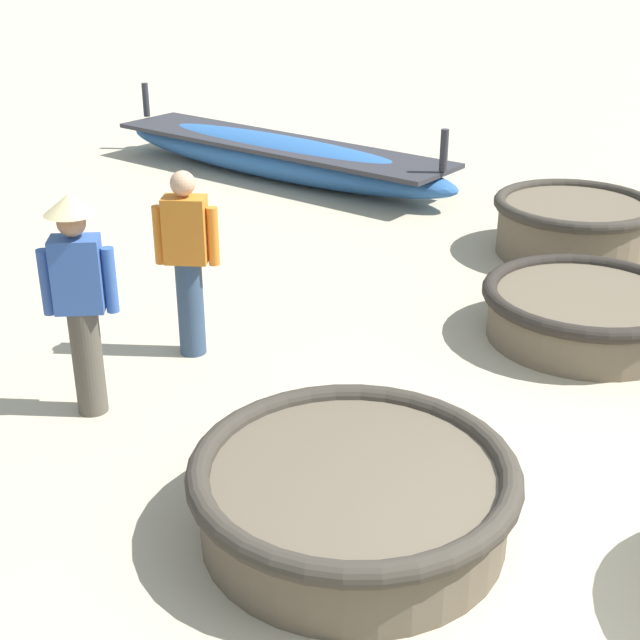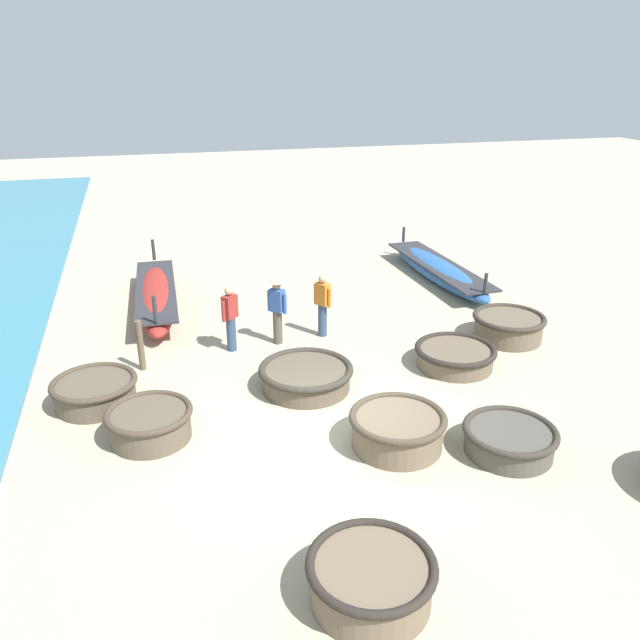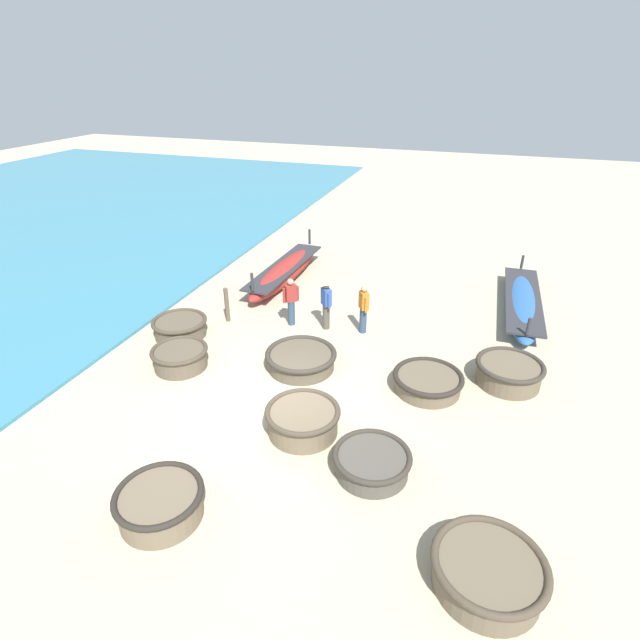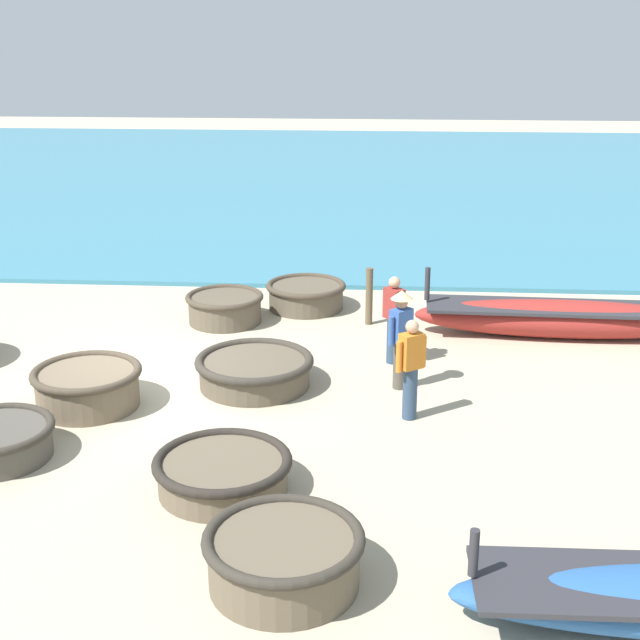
% 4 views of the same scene
% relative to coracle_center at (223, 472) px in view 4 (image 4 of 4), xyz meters
% --- Properties ---
extents(ground_plane, '(80.00, 80.00, 0.00)m').
position_rel_coracle_center_xyz_m(ground_plane, '(-3.33, -1.81, -0.26)').
color(ground_plane, tan).
extents(sea, '(28.00, 52.00, 0.10)m').
position_rel_coracle_center_xyz_m(sea, '(-22.94, 2.19, -0.21)').
color(sea, teal).
rests_on(sea, ground).
extents(coracle_center, '(1.79, 1.79, 0.48)m').
position_rel_coracle_center_xyz_m(coracle_center, '(0.00, 0.00, 0.00)').
color(coracle_center, brown).
rests_on(coracle_center, ground).
extents(coracle_tilted, '(1.66, 1.66, 0.55)m').
position_rel_coracle_center_xyz_m(coracle_tilted, '(-7.56, 0.46, 0.04)').
color(coracle_tilted, brown).
rests_on(coracle_tilted, ground).
extents(coracle_far_right, '(1.71, 1.71, 0.63)m').
position_rel_coracle_center_xyz_m(coracle_far_right, '(-2.44, -2.54, 0.08)').
color(coracle_far_right, brown).
rests_on(coracle_far_right, ground).
extents(coracle_front_left, '(1.74, 1.74, 0.63)m').
position_rel_coracle_center_xyz_m(coracle_front_left, '(1.94, 0.99, 0.08)').
color(coracle_front_left, brown).
rests_on(coracle_front_left, ground).
extents(coracle_beside_post, '(1.95, 1.95, 0.51)m').
position_rel_coracle_center_xyz_m(coracle_beside_post, '(-3.42, -0.06, 0.02)').
color(coracle_beside_post, brown).
rests_on(coracle_beside_post, ground).
extents(coracle_far_left, '(1.54, 1.54, 0.58)m').
position_rel_coracle_center_xyz_m(coracle_far_left, '(-6.57, -1.08, 0.05)').
color(coracle_far_left, brown).
rests_on(coracle_far_left, ground).
extents(long_boat_ochre_hull, '(1.21, 5.61, 1.29)m').
position_rel_coracle_center_xyz_m(long_boat_ochre_hull, '(-6.16, 5.44, 0.11)').
color(long_boat_ochre_hull, maroon).
rests_on(long_boat_ochre_hull, ground).
extents(fisherman_with_hat, '(0.42, 0.39, 1.57)m').
position_rel_coracle_center_xyz_m(fisherman_with_hat, '(-4.61, 2.22, 0.58)').
color(fisherman_with_hat, '#2D425B').
rests_on(fisherman_with_hat, ground).
extents(fisherman_hauling, '(0.40, 0.41, 1.67)m').
position_rel_coracle_center_xyz_m(fisherman_hauling, '(-3.48, 2.32, 0.70)').
color(fisherman_hauling, '#4C473D').
rests_on(fisherman_hauling, ground).
extents(fisherman_by_coracle, '(0.37, 0.45, 1.57)m').
position_rel_coracle_center_xyz_m(fisherman_by_coracle, '(-2.33, 2.45, 0.58)').
color(fisherman_by_coracle, '#2D425B').
rests_on(fisherman_by_coracle, ground).
extents(mooring_post_inland, '(0.14, 0.14, 1.15)m').
position_rel_coracle_center_xyz_m(mooring_post_inland, '(-6.64, 1.77, 0.31)').
color(mooring_post_inland, brown).
rests_on(mooring_post_inland, ground).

